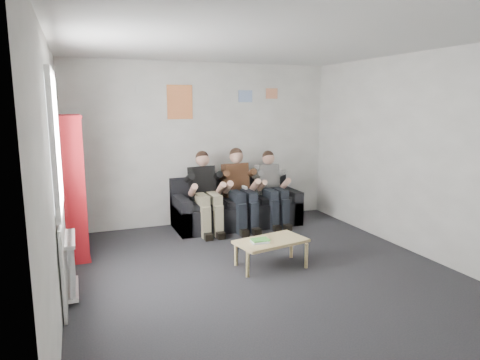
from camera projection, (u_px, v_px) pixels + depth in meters
The scene contains 14 objects.
room_shell at pixel (265, 163), 4.94m from camera, with size 5.00×5.00×5.00m.
sofa at pixel (236, 208), 7.21m from camera, with size 2.08×0.85×0.80m.
bookshelf at pixel (74, 186), 5.68m from camera, with size 0.28×0.85×1.88m.
coffee_table at pixel (271, 243), 5.34m from camera, with size 0.88×0.48×0.35m.
game_cases at pixel (260, 241), 5.25m from camera, with size 0.23×0.19×0.03m.
person_left at pixel (206, 193), 6.76m from camera, with size 0.40×0.85×1.29m.
person_middle at pixel (240, 189), 6.97m from camera, with size 0.41×0.88×1.31m.
person_right at pixel (272, 188), 7.18m from camera, with size 0.38×0.80×1.24m.
radiator at pixel (72, 264), 4.53m from camera, with size 0.10×0.64×0.60m.
window at pixel (59, 202), 4.39m from camera, with size 0.05×1.30×2.36m.
poster_large at pixel (180, 102), 6.95m from camera, with size 0.42×0.01×0.55m, color gold.
poster_blue at pixel (245, 96), 7.34m from camera, with size 0.25×0.01×0.20m, color #3E73D4.
poster_pink at pixel (272, 94), 7.51m from camera, with size 0.22×0.01×0.18m, color #BE3B74.
poster_sign at pixel (142, 89), 6.71m from camera, with size 0.20×0.01×0.14m, color silver.
Camera 1 is at (-2.03, -4.46, 2.03)m, focal length 32.00 mm.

